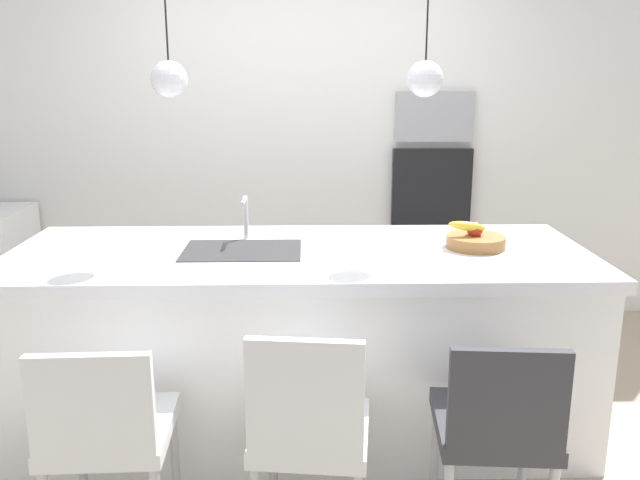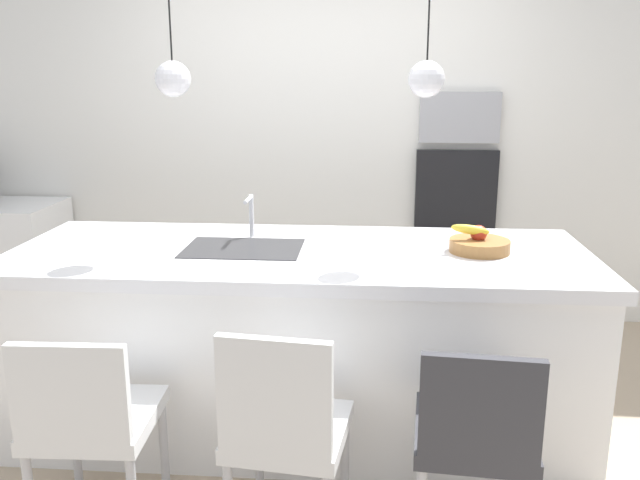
{
  "view_description": "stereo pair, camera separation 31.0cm",
  "coord_description": "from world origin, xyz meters",
  "px_view_note": "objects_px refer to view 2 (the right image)",
  "views": [
    {
      "loc": [
        0.03,
        -3.07,
        1.74
      ],
      "look_at": [
        0.1,
        0.0,
        0.97
      ],
      "focal_mm": 37.4,
      "sensor_mm": 36.0,
      "label": 1
    },
    {
      "loc": [
        0.34,
        -3.06,
        1.74
      ],
      "look_at": [
        0.1,
        0.0,
        0.97
      ],
      "focal_mm": 37.4,
      "sensor_mm": 36.0,
      "label": 2
    }
  ],
  "objects_px": {
    "microwave": "(459,117)",
    "oven": "(456,190)",
    "fruit_bowl": "(479,244)",
    "chair_middle": "(285,426)",
    "chair_near": "(90,418)",
    "chair_far": "(475,433)"
  },
  "relations": [
    {
      "from": "fruit_bowl",
      "to": "chair_middle",
      "type": "distance_m",
      "value": 1.31
    },
    {
      "from": "microwave",
      "to": "chair_middle",
      "type": "distance_m",
      "value": 2.79
    },
    {
      "from": "fruit_bowl",
      "to": "oven",
      "type": "relative_size",
      "value": 0.5
    },
    {
      "from": "fruit_bowl",
      "to": "oven",
      "type": "bearing_deg",
      "value": 87.22
    },
    {
      "from": "fruit_bowl",
      "to": "oven",
      "type": "xyz_separation_m",
      "value": [
        0.08,
        1.55,
        -0.01
      ]
    },
    {
      "from": "microwave",
      "to": "oven",
      "type": "bearing_deg",
      "value": 180.0
    },
    {
      "from": "fruit_bowl",
      "to": "chair_middle",
      "type": "relative_size",
      "value": 0.32
    },
    {
      "from": "oven",
      "to": "microwave",
      "type": "bearing_deg",
      "value": 0.0
    },
    {
      "from": "chair_middle",
      "to": "chair_far",
      "type": "height_order",
      "value": "chair_middle"
    },
    {
      "from": "chair_near",
      "to": "oven",
      "type": "bearing_deg",
      "value": 56.75
    },
    {
      "from": "microwave",
      "to": "oven",
      "type": "height_order",
      "value": "microwave"
    },
    {
      "from": "chair_middle",
      "to": "chair_near",
      "type": "bearing_deg",
      "value": 179.56
    },
    {
      "from": "fruit_bowl",
      "to": "chair_far",
      "type": "distance_m",
      "value": 1.03
    },
    {
      "from": "microwave",
      "to": "chair_near",
      "type": "distance_m",
      "value": 3.1
    },
    {
      "from": "microwave",
      "to": "fruit_bowl",
      "type": "bearing_deg",
      "value": -92.78
    },
    {
      "from": "fruit_bowl",
      "to": "chair_middle",
      "type": "height_order",
      "value": "fruit_bowl"
    },
    {
      "from": "microwave",
      "to": "chair_far",
      "type": "distance_m",
      "value": 2.65
    },
    {
      "from": "chair_near",
      "to": "chair_far",
      "type": "height_order",
      "value": "chair_far"
    },
    {
      "from": "microwave",
      "to": "chair_middle",
      "type": "height_order",
      "value": "microwave"
    },
    {
      "from": "oven",
      "to": "chair_middle",
      "type": "bearing_deg",
      "value": -109.66
    },
    {
      "from": "oven",
      "to": "chair_far",
      "type": "xyz_separation_m",
      "value": [
        -0.2,
        -2.47,
        -0.45
      ]
    },
    {
      "from": "chair_near",
      "to": "chair_far",
      "type": "bearing_deg",
      "value": 0.0
    }
  ]
}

